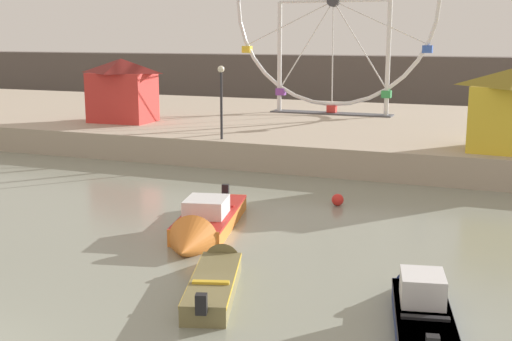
{
  "coord_description": "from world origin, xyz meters",
  "views": [
    {
      "loc": [
        10.37,
        -7.59,
        6.07
      ],
      "look_at": [
        1.87,
        13.44,
        1.45
      ],
      "focal_mm": 46.37,
      "sensor_mm": 36.0,
      "label": 1
    }
  ],
  "objects_px": {
    "motorboat_orange_hull": "(203,225)",
    "ferris_wheel_white_frame": "(333,4)",
    "carnival_booth_red_striped": "(122,89)",
    "mooring_buoy_orange": "(338,200)",
    "motorboat_navy_blue": "(421,303)",
    "motorboat_olive_wood": "(217,275)",
    "promenade_lamp_near": "(221,91)"
  },
  "relations": [
    {
      "from": "ferris_wheel_white_frame",
      "to": "mooring_buoy_orange",
      "type": "bearing_deg",
      "value": -73.47
    },
    {
      "from": "carnival_booth_red_striped",
      "to": "promenade_lamp_near",
      "type": "height_order",
      "value": "carnival_booth_red_striped"
    },
    {
      "from": "motorboat_navy_blue",
      "to": "carnival_booth_red_striped",
      "type": "relative_size",
      "value": 1.26
    },
    {
      "from": "motorboat_navy_blue",
      "to": "promenade_lamp_near",
      "type": "distance_m",
      "value": 18.37
    },
    {
      "from": "motorboat_olive_wood",
      "to": "motorboat_orange_hull",
      "type": "xyz_separation_m",
      "value": [
        -2.17,
        3.58,
        0.08
      ]
    },
    {
      "from": "promenade_lamp_near",
      "to": "mooring_buoy_orange",
      "type": "relative_size",
      "value": 7.8
    },
    {
      "from": "ferris_wheel_white_frame",
      "to": "mooring_buoy_orange",
      "type": "relative_size",
      "value": 30.11
    },
    {
      "from": "motorboat_orange_hull",
      "to": "ferris_wheel_white_frame",
      "type": "distance_m",
      "value": 23.71
    },
    {
      "from": "motorboat_olive_wood",
      "to": "promenade_lamp_near",
      "type": "bearing_deg",
      "value": 6.34
    },
    {
      "from": "carnival_booth_red_striped",
      "to": "mooring_buoy_orange",
      "type": "distance_m",
      "value": 17.71
    },
    {
      "from": "ferris_wheel_white_frame",
      "to": "carnival_booth_red_striped",
      "type": "xyz_separation_m",
      "value": [
        -9.89,
        -8.18,
        -4.81
      ]
    },
    {
      "from": "promenade_lamp_near",
      "to": "mooring_buoy_orange",
      "type": "distance_m",
      "value": 9.42
    },
    {
      "from": "motorboat_navy_blue",
      "to": "promenade_lamp_near",
      "type": "height_order",
      "value": "promenade_lamp_near"
    },
    {
      "from": "motorboat_olive_wood",
      "to": "promenade_lamp_near",
      "type": "height_order",
      "value": "promenade_lamp_near"
    },
    {
      "from": "mooring_buoy_orange",
      "to": "motorboat_orange_hull",
      "type": "bearing_deg",
      "value": -119.09
    },
    {
      "from": "promenade_lamp_near",
      "to": "mooring_buoy_orange",
      "type": "bearing_deg",
      "value": -36.44
    },
    {
      "from": "motorboat_orange_hull",
      "to": "mooring_buoy_orange",
      "type": "bearing_deg",
      "value": 137.77
    },
    {
      "from": "carnival_booth_red_striped",
      "to": "mooring_buoy_orange",
      "type": "bearing_deg",
      "value": -33.88
    },
    {
      "from": "motorboat_olive_wood",
      "to": "motorboat_orange_hull",
      "type": "relative_size",
      "value": 0.77
    },
    {
      "from": "motorboat_navy_blue",
      "to": "ferris_wheel_white_frame",
      "type": "xyz_separation_m",
      "value": [
        -9.35,
        26.02,
        7.62
      ]
    },
    {
      "from": "motorboat_navy_blue",
      "to": "motorboat_olive_wood",
      "type": "bearing_deg",
      "value": 76.4
    },
    {
      "from": "motorboat_navy_blue",
      "to": "ferris_wheel_white_frame",
      "type": "bearing_deg",
      "value": 7.21
    },
    {
      "from": "motorboat_orange_hull",
      "to": "ferris_wheel_white_frame",
      "type": "relative_size",
      "value": 0.46
    },
    {
      "from": "motorboat_orange_hull",
      "to": "carnival_booth_red_striped",
      "type": "xyz_separation_m",
      "value": [
        -12.1,
        14.17,
        2.8
      ]
    },
    {
      "from": "mooring_buoy_orange",
      "to": "motorboat_navy_blue",
      "type": "bearing_deg",
      "value": -64.37
    },
    {
      "from": "motorboat_orange_hull",
      "to": "ferris_wheel_white_frame",
      "type": "bearing_deg",
      "value": 172.5
    },
    {
      "from": "motorboat_orange_hull",
      "to": "mooring_buoy_orange",
      "type": "height_order",
      "value": "motorboat_orange_hull"
    },
    {
      "from": "mooring_buoy_orange",
      "to": "motorboat_olive_wood",
      "type": "bearing_deg",
      "value": -94.65
    },
    {
      "from": "motorboat_olive_wood",
      "to": "motorboat_orange_hull",
      "type": "height_order",
      "value": "motorboat_orange_hull"
    },
    {
      "from": "motorboat_olive_wood",
      "to": "carnival_booth_red_striped",
      "type": "bearing_deg",
      "value": 20.67
    },
    {
      "from": "mooring_buoy_orange",
      "to": "carnival_booth_red_striped",
      "type": "bearing_deg",
      "value": 149.05
    },
    {
      "from": "motorboat_navy_blue",
      "to": "mooring_buoy_orange",
      "type": "xyz_separation_m",
      "value": [
        -4.25,
        8.86,
        -0.12
      ]
    }
  ]
}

